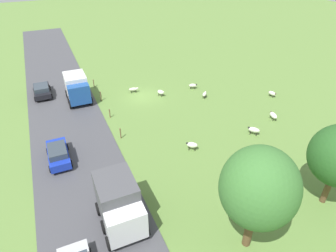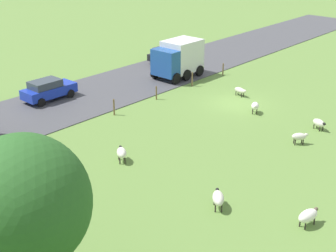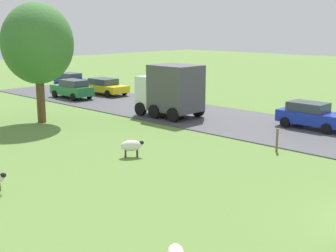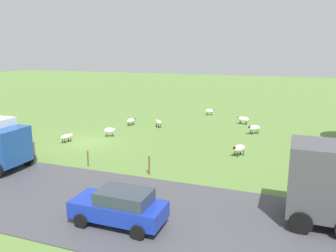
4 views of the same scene
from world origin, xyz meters
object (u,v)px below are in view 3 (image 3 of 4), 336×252
at_px(truck_1, 171,90).
at_px(car_2, 311,115).
at_px(car_0, 72,89).
at_px(car_5, 105,86).
at_px(sheep_2, 132,146).
at_px(car_1, 71,81).
at_px(car_3, 172,95).
at_px(tree_2, 38,44).

relative_size(truck_1, car_2, 1.04).
relative_size(car_0, car_5, 0.95).
bearing_deg(car_2, car_0, 98.73).
height_order(sheep_2, car_1, car_1).
xyz_separation_m(car_0, car_3, (3.47, -8.89, -0.05)).
height_order(sheep_2, car_2, car_2).
relative_size(sheep_2, car_1, 0.30).
bearing_deg(car_1, truck_1, -102.05).
bearing_deg(car_5, car_3, -89.74).
xyz_separation_m(sheep_2, truck_1, (8.73, 5.61, 1.39)).
bearing_deg(sheep_2, car_1, 61.71).
height_order(sheep_2, truck_1, truck_1).
xyz_separation_m(tree_2, car_3, (10.79, -1.88, -4.34)).
relative_size(tree_2, car_3, 2.02).
distance_m(car_2, car_5, 20.74).
height_order(car_3, car_5, car_3).
bearing_deg(tree_2, car_1, 48.64).
relative_size(truck_1, car_0, 1.02).
xyz_separation_m(tree_2, car_2, (10.56, -14.07, -4.31)).
xyz_separation_m(sheep_2, car_5, (12.22, 17.35, 0.27)).
xyz_separation_m(truck_1, car_3, (3.53, 3.20, -1.10)).
xyz_separation_m(sheep_2, car_1, (12.48, 23.20, 0.30)).
bearing_deg(car_2, tree_2, 126.90).
distance_m(sheep_2, car_1, 26.35).
xyz_separation_m(car_1, car_5, (-0.27, -5.85, -0.03)).
relative_size(sheep_2, car_5, 0.26).
bearing_deg(truck_1, car_2, -69.85).
bearing_deg(car_1, sheep_2, -118.29).
distance_m(sheep_2, truck_1, 10.47).
relative_size(truck_1, car_5, 0.97).
bearing_deg(car_5, tree_2, -148.20).
relative_size(sheep_2, car_0, 0.27).
bearing_deg(car_2, truck_1, 110.15).
xyz_separation_m(car_1, car_2, (-0.45, -26.58, 0.03)).
xyz_separation_m(sheep_2, car_0, (8.79, 17.70, 0.34)).
bearing_deg(tree_2, truck_1, -34.95).
bearing_deg(car_5, car_0, 174.24).
distance_m(car_2, car_3, 12.19).
height_order(truck_1, car_5, truck_1).
relative_size(truck_1, car_3, 1.14).
bearing_deg(car_1, car_5, -92.60).
height_order(truck_1, car_0, truck_1).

